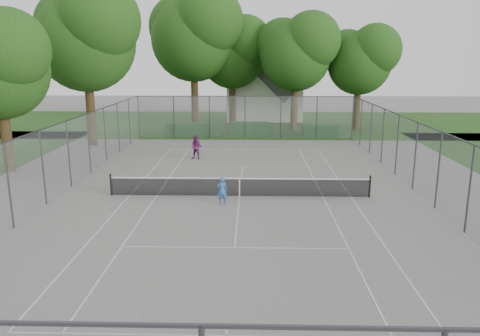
{
  "coord_description": "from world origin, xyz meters",
  "views": [
    {
      "loc": [
        0.62,
        -22.17,
        6.76
      ],
      "look_at": [
        0.0,
        1.0,
        1.2
      ],
      "focal_mm": 35.0,
      "sensor_mm": 36.0,
      "label": 1
    }
  ],
  "objects_px": {
    "house": "(264,83)",
    "woman_player": "(196,147)",
    "tennis_net": "(239,186)",
    "girl_player": "(222,190)"
  },
  "relations": [
    {
      "from": "house",
      "to": "woman_player",
      "type": "bearing_deg",
      "value": -103.55
    },
    {
      "from": "tennis_net",
      "to": "woman_player",
      "type": "height_order",
      "value": "woman_player"
    },
    {
      "from": "girl_player",
      "to": "house",
      "type": "bearing_deg",
      "value": -105.34
    },
    {
      "from": "house",
      "to": "woman_player",
      "type": "height_order",
      "value": "house"
    },
    {
      "from": "house",
      "to": "woman_player",
      "type": "xyz_separation_m",
      "value": [
        -5.03,
        -20.88,
        -3.14
      ]
    },
    {
      "from": "house",
      "to": "girl_player",
      "type": "height_order",
      "value": "house"
    },
    {
      "from": "tennis_net",
      "to": "girl_player",
      "type": "distance_m",
      "value": 1.44
    },
    {
      "from": "woman_player",
      "to": "tennis_net",
      "type": "bearing_deg",
      "value": -56.15
    },
    {
      "from": "house",
      "to": "woman_player",
      "type": "distance_m",
      "value": 21.7
    },
    {
      "from": "girl_player",
      "to": "woman_player",
      "type": "relative_size",
      "value": 0.79
    }
  ]
}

